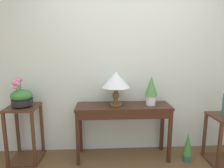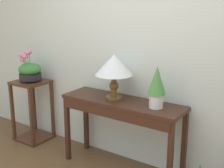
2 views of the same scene
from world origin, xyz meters
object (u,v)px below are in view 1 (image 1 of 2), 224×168
Objects in this scene: planter_bowl_wide_left at (22,97)px; pedestal_stand_right at (224,139)px; potted_plant_floor at (188,146)px; pedestal_stand_left at (25,134)px; potted_plant_on_console at (151,89)px; console_table at (123,113)px; table_lamp at (116,81)px.

pedestal_stand_right is at bearing -4.12° from planter_bowl_wide_left.
pedestal_stand_right is at bearing -6.67° from potted_plant_floor.
potted_plant_floor is at bearing -3.58° from planter_bowl_wide_left.
planter_bowl_wide_left reaches higher than pedestal_stand_left.
pedestal_stand_right reaches higher than potted_plant_floor.
potted_plant_on_console is 1.71m from planter_bowl_wide_left.
pedestal_stand_left is at bearing 175.83° from pedestal_stand_right.
potted_plant_floor is at bearing -7.99° from console_table.
potted_plant_floor is at bearing -3.63° from pedestal_stand_left.
pedestal_stand_left is at bearing 48.81° from planter_bowl_wide_left.
planter_bowl_wide_left reaches higher than console_table.
pedestal_stand_left is (-1.33, 0.02, -0.27)m from console_table.
planter_bowl_wide_left is (-1.71, -0.00, -0.08)m from potted_plant_on_console.
console_table is 3.25× the size of potted_plant_on_console.
pedestal_stand_right is at bearing -7.53° from console_table.
potted_plant_on_console is at bearing -0.05° from pedestal_stand_left.
planter_bowl_wide_left reaches higher than potted_plant_floor.
planter_bowl_wide_left reaches higher than pedestal_stand_right.
potted_plant_floor is at bearing -15.62° from potted_plant_on_console.
pedestal_stand_left is 1.96× the size of planter_bowl_wide_left.
planter_bowl_wide_left is 2.73m from pedestal_stand_right.
potted_plant_on_console is 0.60× the size of pedestal_stand_right.
potted_plant_on_console is at bearing 0.02° from planter_bowl_wide_left.
pedestal_stand_left is (-1.23, -0.01, -0.71)m from table_lamp.
pedestal_stand_left is at bearing 179.23° from console_table.
pedestal_stand_left reaches higher than console_table.
pedestal_stand_left is 1.91× the size of potted_plant_floor.
potted_plant_on_console is 1.18m from pedestal_stand_right.
pedestal_stand_right is (0.96, -0.19, -0.65)m from potted_plant_on_console.
console_table is at bearing -0.68° from planter_bowl_wide_left.
planter_bowl_wide_left is (-0.00, -0.00, 0.51)m from pedestal_stand_left.
pedestal_stand_left is (-1.71, 0.00, -0.60)m from potted_plant_on_console.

